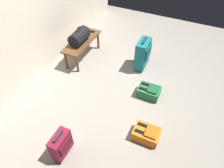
% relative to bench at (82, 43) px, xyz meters
% --- Properties ---
extents(ground_plane, '(6.60, 6.60, 0.00)m').
position_rel_bench_xyz_m(ground_plane, '(-0.77, -1.06, -0.36)').
color(ground_plane, gray).
extents(back_wall, '(6.00, 0.10, 2.80)m').
position_rel_bench_xyz_m(back_wall, '(-0.77, 0.54, 1.04)').
color(back_wall, silver).
rests_on(back_wall, ground).
extents(bench, '(1.00, 0.36, 0.43)m').
position_rel_bench_xyz_m(bench, '(0.00, 0.00, 0.00)').
color(bench, brown).
rests_on(bench, ground).
extents(duffel_bag_black, '(0.44, 0.26, 0.34)m').
position_rel_bench_xyz_m(duffel_bag_black, '(-0.07, 0.00, 0.20)').
color(duffel_bag_black, black).
rests_on(duffel_bag_black, bench).
extents(cell_phone, '(0.07, 0.14, 0.01)m').
position_rel_bench_xyz_m(cell_phone, '(0.38, -0.01, 0.07)').
color(cell_phone, black).
rests_on(cell_phone, bench).
extents(suitcase_upright_teal, '(0.40, 0.22, 0.65)m').
position_rel_bench_xyz_m(suitcase_upright_teal, '(0.23, -1.23, -0.03)').
color(suitcase_upright_teal, '#14666B').
rests_on(suitcase_upright_teal, ground).
extents(suitcase_small_burgundy, '(0.32, 0.19, 0.46)m').
position_rel_bench_xyz_m(suitcase_small_burgundy, '(-2.02, -0.85, -0.12)').
color(suitcase_small_burgundy, maroon).
rests_on(suitcase_small_burgundy, ground).
extents(backpack_orange, '(0.28, 0.38, 0.21)m').
position_rel_bench_xyz_m(backpack_orange, '(-1.29, -1.83, -0.27)').
color(backpack_orange, orange).
rests_on(backpack_orange, ground).
extents(backpack_green, '(0.28, 0.38, 0.21)m').
position_rel_bench_xyz_m(backpack_green, '(-0.46, -1.60, -0.27)').
color(backpack_green, '#1E6038').
rests_on(backpack_green, ground).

